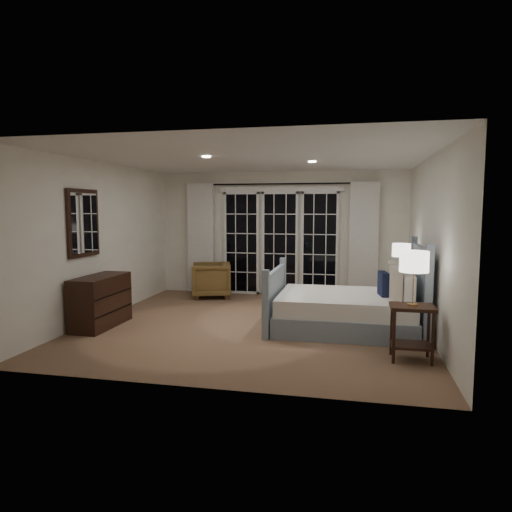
% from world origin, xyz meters
% --- Properties ---
extents(floor, '(5.00, 5.00, 0.00)m').
position_xyz_m(floor, '(0.00, 0.00, 0.00)').
color(floor, brown).
rests_on(floor, ground).
extents(ceiling, '(5.00, 5.00, 0.00)m').
position_xyz_m(ceiling, '(0.00, 0.00, 2.50)').
color(ceiling, silver).
rests_on(ceiling, wall_back).
extents(wall_left, '(0.02, 5.00, 2.50)m').
position_xyz_m(wall_left, '(-2.50, 0.00, 1.25)').
color(wall_left, white).
rests_on(wall_left, floor).
extents(wall_right, '(0.02, 5.00, 2.50)m').
position_xyz_m(wall_right, '(2.50, 0.00, 1.25)').
color(wall_right, white).
rests_on(wall_right, floor).
extents(wall_back, '(5.00, 0.02, 2.50)m').
position_xyz_m(wall_back, '(0.00, 2.50, 1.25)').
color(wall_back, white).
rests_on(wall_back, floor).
extents(wall_front, '(5.00, 0.02, 2.50)m').
position_xyz_m(wall_front, '(0.00, -2.50, 1.25)').
color(wall_front, white).
rests_on(wall_front, floor).
extents(french_doors, '(2.50, 0.04, 2.20)m').
position_xyz_m(french_doors, '(0.00, 2.46, 1.09)').
color(french_doors, black).
rests_on(french_doors, wall_back).
extents(curtain_rod, '(3.50, 0.03, 0.03)m').
position_xyz_m(curtain_rod, '(0.00, 2.40, 2.25)').
color(curtain_rod, black).
rests_on(curtain_rod, wall_back).
extents(curtain_left, '(0.55, 0.10, 2.25)m').
position_xyz_m(curtain_left, '(-1.65, 2.38, 1.15)').
color(curtain_left, white).
rests_on(curtain_left, curtain_rod).
extents(curtain_right, '(0.55, 0.10, 2.25)m').
position_xyz_m(curtain_right, '(1.65, 2.38, 1.15)').
color(curtain_right, white).
rests_on(curtain_right, curtain_rod).
extents(downlight_a, '(0.12, 0.12, 0.01)m').
position_xyz_m(downlight_a, '(0.80, 0.60, 2.49)').
color(downlight_a, white).
rests_on(downlight_a, ceiling).
extents(downlight_b, '(0.12, 0.12, 0.01)m').
position_xyz_m(downlight_b, '(-0.60, -0.40, 2.49)').
color(downlight_b, white).
rests_on(downlight_b, ceiling).
extents(bed, '(2.13, 1.52, 1.24)m').
position_xyz_m(bed, '(1.42, 0.04, 0.32)').
color(bed, gray).
rests_on(bed, floor).
extents(nightstand_left, '(0.50, 0.40, 0.65)m').
position_xyz_m(nightstand_left, '(2.14, -1.20, 0.43)').
color(nightstand_left, '#331C11').
rests_on(nightstand_left, floor).
extents(nightstand_right, '(0.46, 0.37, 0.60)m').
position_xyz_m(nightstand_right, '(2.24, 1.30, 0.39)').
color(nightstand_right, '#331C11').
rests_on(nightstand_right, floor).
extents(lamp_left, '(0.33, 0.33, 0.63)m').
position_xyz_m(lamp_left, '(2.14, -1.20, 1.16)').
color(lamp_left, tan).
rests_on(lamp_left, nightstand_left).
extents(lamp_right, '(0.30, 0.30, 0.58)m').
position_xyz_m(lamp_right, '(2.24, 1.30, 1.06)').
color(lamp_right, tan).
rests_on(lamp_right, nightstand_right).
extents(armchair, '(0.94, 0.93, 0.69)m').
position_xyz_m(armchair, '(-1.31, 1.97, 0.35)').
color(armchair, brown).
rests_on(armchair, floor).
extents(dresser, '(0.46, 1.08, 0.77)m').
position_xyz_m(dresser, '(-2.23, -0.56, 0.38)').
color(dresser, '#331C11').
rests_on(dresser, floor).
extents(mirror, '(0.05, 0.85, 1.00)m').
position_xyz_m(mirror, '(-2.47, -0.56, 1.55)').
color(mirror, '#331C11').
rests_on(mirror, wall_left).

